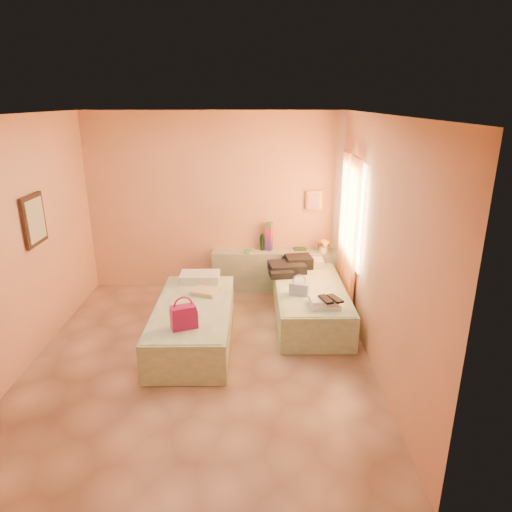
{
  "coord_description": "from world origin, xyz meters",
  "views": [
    {
      "loc": [
        0.67,
        -4.81,
        2.94
      ],
      "look_at": [
        0.65,
        0.85,
        1.0
      ],
      "focal_mm": 32.0,
      "sensor_mm": 36.0,
      "label": 1
    }
  ],
  "objects_px": {
    "headboard_ledge": "(276,270)",
    "bed_left": "(194,323)",
    "blue_handbag": "(299,289)",
    "flower_vase": "(323,245)",
    "magenta_handbag": "(184,317)",
    "towel_stack": "(325,302)",
    "water_bottle": "(262,242)",
    "green_book": "(300,249)",
    "bed_right": "(310,302)"
  },
  "relations": [
    {
      "from": "blue_handbag",
      "to": "headboard_ledge",
      "type": "bearing_deg",
      "value": 117.61
    },
    {
      "from": "water_bottle",
      "to": "blue_handbag",
      "type": "xyz_separation_m",
      "value": [
        0.47,
        -1.43,
        -0.2
      ]
    },
    {
      "from": "magenta_handbag",
      "to": "towel_stack",
      "type": "relative_size",
      "value": 0.83
    },
    {
      "from": "water_bottle",
      "to": "green_book",
      "type": "bearing_deg",
      "value": 0.11
    },
    {
      "from": "water_bottle",
      "to": "flower_vase",
      "type": "distance_m",
      "value": 0.97
    },
    {
      "from": "blue_handbag",
      "to": "water_bottle",
      "type": "bearing_deg",
      "value": 125.71
    },
    {
      "from": "flower_vase",
      "to": "magenta_handbag",
      "type": "bearing_deg",
      "value": -129.92
    },
    {
      "from": "magenta_handbag",
      "to": "green_book",
      "type": "bearing_deg",
      "value": 35.8
    },
    {
      "from": "green_book",
      "to": "magenta_handbag",
      "type": "xyz_separation_m",
      "value": [
        -1.51,
        -2.36,
        -0.03
      ]
    },
    {
      "from": "bed_right",
      "to": "towel_stack",
      "type": "xyz_separation_m",
      "value": [
        0.11,
        -0.67,
        0.3
      ]
    },
    {
      "from": "green_book",
      "to": "blue_handbag",
      "type": "height_order",
      "value": "green_book"
    },
    {
      "from": "bed_right",
      "to": "magenta_handbag",
      "type": "bearing_deg",
      "value": -142.18
    },
    {
      "from": "magenta_handbag",
      "to": "towel_stack",
      "type": "xyz_separation_m",
      "value": [
        1.67,
        0.58,
        -0.09
      ]
    },
    {
      "from": "bed_right",
      "to": "magenta_handbag",
      "type": "xyz_separation_m",
      "value": [
        -1.56,
        -1.25,
        0.39
      ]
    },
    {
      "from": "green_book",
      "to": "flower_vase",
      "type": "height_order",
      "value": "flower_vase"
    },
    {
      "from": "flower_vase",
      "to": "headboard_ledge",
      "type": "bearing_deg",
      "value": 174.85
    },
    {
      "from": "water_bottle",
      "to": "magenta_handbag",
      "type": "relative_size",
      "value": 0.87
    },
    {
      "from": "green_book",
      "to": "magenta_handbag",
      "type": "height_order",
      "value": "magenta_handbag"
    },
    {
      "from": "flower_vase",
      "to": "towel_stack",
      "type": "relative_size",
      "value": 0.76
    },
    {
      "from": "bed_left",
      "to": "flower_vase",
      "type": "height_order",
      "value": "flower_vase"
    },
    {
      "from": "bed_left",
      "to": "blue_handbag",
      "type": "xyz_separation_m",
      "value": [
        1.36,
        0.33,
        0.33
      ]
    },
    {
      "from": "flower_vase",
      "to": "blue_handbag",
      "type": "relative_size",
      "value": 1.06
    },
    {
      "from": "magenta_handbag",
      "to": "towel_stack",
      "type": "bearing_deg",
      "value": -2.55
    },
    {
      "from": "flower_vase",
      "to": "blue_handbag",
      "type": "distance_m",
      "value": 1.41
    },
    {
      "from": "bed_right",
      "to": "blue_handbag",
      "type": "xyz_separation_m",
      "value": [
        -0.19,
        -0.32,
        0.33
      ]
    },
    {
      "from": "headboard_ledge",
      "to": "blue_handbag",
      "type": "height_order",
      "value": "blue_handbag"
    },
    {
      "from": "magenta_handbag",
      "to": "water_bottle",
      "type": "bearing_deg",
      "value": 47.4
    },
    {
      "from": "flower_vase",
      "to": "magenta_handbag",
      "type": "distance_m",
      "value": 2.91
    },
    {
      "from": "bed_left",
      "to": "water_bottle",
      "type": "bearing_deg",
      "value": 62.44
    },
    {
      "from": "magenta_handbag",
      "to": "blue_handbag",
      "type": "xyz_separation_m",
      "value": [
        1.38,
        0.93,
        -0.06
      ]
    },
    {
      "from": "flower_vase",
      "to": "green_book",
      "type": "bearing_deg",
      "value": 159.72
    },
    {
      "from": "headboard_ledge",
      "to": "bed_left",
      "type": "distance_m",
      "value": 2.04
    },
    {
      "from": "water_bottle",
      "to": "bed_right",
      "type": "bearing_deg",
      "value": -59.43
    },
    {
      "from": "headboard_ledge",
      "to": "blue_handbag",
      "type": "xyz_separation_m",
      "value": [
        0.24,
        -1.37,
        0.26
      ]
    },
    {
      "from": "magenta_handbag",
      "to": "towel_stack",
      "type": "height_order",
      "value": "magenta_handbag"
    },
    {
      "from": "headboard_ledge",
      "to": "green_book",
      "type": "bearing_deg",
      "value": 9.89
    },
    {
      "from": "flower_vase",
      "to": "bed_left",
      "type": "bearing_deg",
      "value": -138.59
    },
    {
      "from": "green_book",
      "to": "magenta_handbag",
      "type": "distance_m",
      "value": 2.8
    },
    {
      "from": "flower_vase",
      "to": "blue_handbag",
      "type": "bearing_deg",
      "value": -110.55
    },
    {
      "from": "water_bottle",
      "to": "magenta_handbag",
      "type": "distance_m",
      "value": 2.53
    },
    {
      "from": "bed_left",
      "to": "magenta_handbag",
      "type": "relative_size",
      "value": 6.9
    },
    {
      "from": "headboard_ledge",
      "to": "water_bottle",
      "type": "distance_m",
      "value": 0.51
    },
    {
      "from": "headboard_ledge",
      "to": "bed_left",
      "type": "height_order",
      "value": "headboard_ledge"
    },
    {
      "from": "bed_left",
      "to": "magenta_handbag",
      "type": "height_order",
      "value": "magenta_handbag"
    },
    {
      "from": "headboard_ledge",
      "to": "magenta_handbag",
      "type": "bearing_deg",
      "value": -116.26
    },
    {
      "from": "magenta_handbag",
      "to": "blue_handbag",
      "type": "relative_size",
      "value": 1.16
    },
    {
      "from": "magenta_handbag",
      "to": "blue_handbag",
      "type": "height_order",
      "value": "magenta_handbag"
    },
    {
      "from": "green_book",
      "to": "headboard_ledge",
      "type": "bearing_deg",
      "value": -177.43
    },
    {
      "from": "water_bottle",
      "to": "blue_handbag",
      "type": "distance_m",
      "value": 1.52
    },
    {
      "from": "water_bottle",
      "to": "towel_stack",
      "type": "xyz_separation_m",
      "value": [
        0.76,
        -1.78,
        -0.23
      ]
    }
  ]
}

